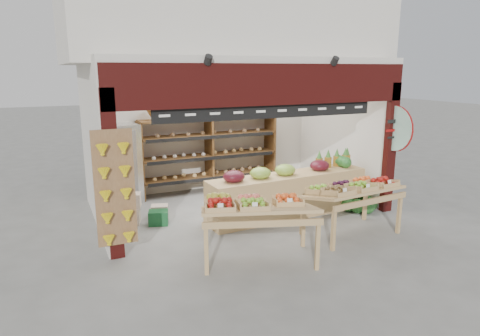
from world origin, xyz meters
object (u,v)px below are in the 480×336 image
back_shelving (209,140)px  display_table_right (352,189)px  cardboard_stack (143,212)px  mid_counter (288,193)px  watermelon_pile (358,200)px  refrigerator (122,164)px  display_table_left (251,207)px

back_shelving → display_table_right: (1.30, -3.71, -0.41)m
cardboard_stack → mid_counter: mid_counter is taller
back_shelving → watermelon_pile: back_shelving is taller
display_table_right → refrigerator: bearing=132.8°
back_shelving → cardboard_stack: 2.74m
cardboard_stack → watermelon_pile: size_ratio=1.31×
refrigerator → display_table_left: bearing=-84.8°
refrigerator → watermelon_pile: 5.17m
cardboard_stack → refrigerator: bearing=93.9°
display_table_left → watermelon_pile: 3.39m
refrigerator → back_shelving: bearing=-11.5°
refrigerator → mid_counter: refrigerator is taller
mid_counter → watermelon_pile: 1.57m
display_table_left → display_table_right: (2.10, 0.20, -0.02)m
back_shelving → display_table_left: bearing=-101.5°
watermelon_pile → display_table_right: bearing=-135.2°
back_shelving → refrigerator: back_shelving is taller
back_shelving → display_table_right: bearing=-70.7°
back_shelving → watermelon_pile: 3.71m
mid_counter → display_table_right: size_ratio=1.98×
display_table_left → display_table_right: size_ratio=1.13×
refrigerator → cardboard_stack: refrigerator is taller
cardboard_stack → display_table_left: (1.18, -2.32, 0.64)m
refrigerator → cardboard_stack: 1.67m
cardboard_stack → mid_counter: 2.89m
mid_counter → display_table_left: display_table_left is taller
cardboard_stack → display_table_left: display_table_left is taller
display_table_right → watermelon_pile: (1.01, 1.00, -0.62)m
back_shelving → refrigerator: 2.11m
display_table_right → cardboard_stack: bearing=147.1°
back_shelving → display_table_left: (-0.79, -3.92, -0.39)m
display_table_left → display_table_right: display_table_left is taller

